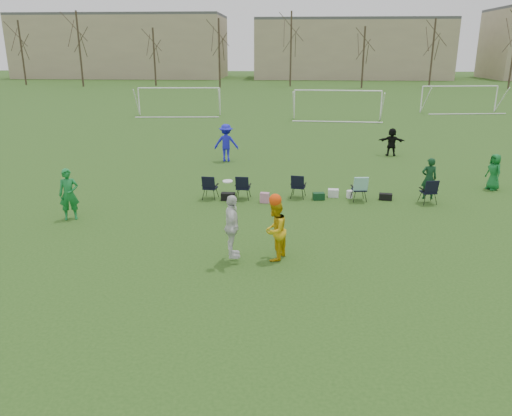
# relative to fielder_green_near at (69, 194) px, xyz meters

# --- Properties ---
(ground) EXTENTS (260.00, 260.00, 0.00)m
(ground) POSITION_rel_fielder_green_near_xyz_m (7.67, -4.87, -0.91)
(ground) COLOR #274C18
(ground) RESTS_ON ground
(fielder_green_near) EXTENTS (0.77, 0.64, 1.82)m
(fielder_green_near) POSITION_rel_fielder_green_near_xyz_m (0.00, 0.00, 0.00)
(fielder_green_near) COLOR #157B33
(fielder_green_near) RESTS_ON ground
(fielder_blue) EXTENTS (1.28, 0.74, 1.98)m
(fielder_blue) POSITION_rel_fielder_green_near_xyz_m (4.30, 9.88, 0.08)
(fielder_blue) COLOR #1C1CD5
(fielder_blue) RESTS_ON ground
(fielder_green_far) EXTENTS (0.72, 0.87, 1.54)m
(fielder_green_far) POSITION_rel_fielder_green_near_xyz_m (16.32, 4.98, -0.14)
(fielder_green_far) COLOR #12692A
(fielder_green_far) RESTS_ON ground
(fielder_black) EXTENTS (1.49, 0.63, 1.56)m
(fielder_black) POSITION_rel_fielder_green_near_xyz_m (13.36, 11.93, -0.13)
(fielder_black) COLOR black
(fielder_black) RESTS_ON ground
(center_contest) EXTENTS (1.92, 1.37, 2.40)m
(center_contest) POSITION_rel_fielder_green_near_xyz_m (6.74, -3.19, 0.07)
(center_contest) COLOR white
(center_contest) RESTS_ON ground
(sideline_setup) EXTENTS (9.22, 1.29, 1.78)m
(sideline_setup) POSITION_rel_fielder_green_near_xyz_m (9.12, 2.93, -0.38)
(sideline_setup) COLOR #0F381C
(sideline_setup) RESTS_ON ground
(goal_left) EXTENTS (7.39, 0.76, 2.46)m
(goal_left) POSITION_rel_fielder_green_near_xyz_m (-2.33, 29.13, 1.02)
(goal_left) COLOR white
(goal_left) RESTS_ON ground
(goal_mid) EXTENTS (7.40, 0.63, 2.46)m
(goal_mid) POSITION_rel_fielder_green_near_xyz_m (11.67, 27.13, 1.02)
(goal_mid) COLOR white
(goal_mid) RESTS_ON ground
(goal_right) EXTENTS (7.35, 1.14, 2.46)m
(goal_right) POSITION_rel_fielder_green_near_xyz_m (23.67, 33.13, 1.02)
(goal_right) COLOR white
(goal_right) RESTS_ON ground
(tree_line) EXTENTS (110.28, 3.28, 11.40)m
(tree_line) POSITION_rel_fielder_green_near_xyz_m (7.90, 64.98, 4.18)
(tree_line) COLOR #382B21
(tree_line) RESTS_ON ground
(building_row) EXTENTS (126.00, 16.00, 13.00)m
(building_row) POSITION_rel_fielder_green_near_xyz_m (14.39, 91.13, 5.08)
(building_row) COLOR tan
(building_row) RESTS_ON ground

